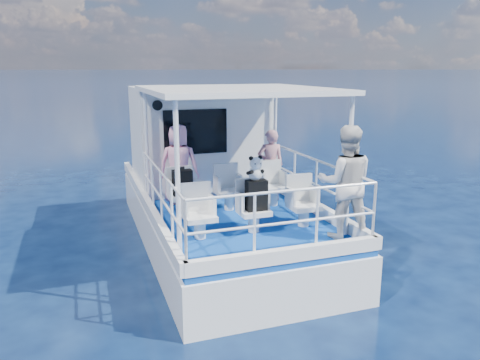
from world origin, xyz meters
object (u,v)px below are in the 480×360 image
at_px(backpack_center, 256,195).
at_px(passenger_port_fwd, 179,165).
at_px(passenger_stbd_aft, 345,182).
at_px(panda, 255,168).

bearing_deg(backpack_center, passenger_port_fwd, 111.57).
height_order(passenger_port_fwd, passenger_stbd_aft, passenger_stbd_aft).
height_order(passenger_stbd_aft, backpack_center, passenger_stbd_aft).
distance_m(passenger_port_fwd, passenger_stbd_aft, 3.37).
bearing_deg(passenger_port_fwd, backpack_center, 132.90).
distance_m(passenger_port_fwd, panda, 2.21).
xyz_separation_m(passenger_port_fwd, passenger_stbd_aft, (2.04, -2.68, 0.10)).
height_order(passenger_port_fwd, backpack_center, passenger_port_fwd).
bearing_deg(backpack_center, passenger_stbd_aft, -27.07).
xyz_separation_m(passenger_port_fwd, backpack_center, (0.81, -2.06, -0.15)).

